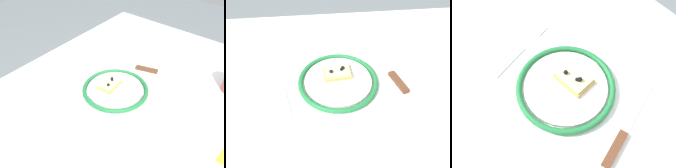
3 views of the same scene
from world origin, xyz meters
The scene contains 5 objects.
dining_table centered at (0.00, 0.00, 0.67)m, with size 1.17×0.86×0.77m.
plate centered at (0.00, 0.03, 0.78)m, with size 0.24×0.24×0.02m.
pizza_slice_near centered at (0.00, 0.06, 0.79)m, with size 0.09×0.07×0.03m.
knife centered at (0.17, 0.05, 0.77)m, with size 0.09×0.24×0.01m.
fork centered at (-0.16, 0.02, 0.77)m, with size 0.06×0.20×0.00m.
Camera 1 is at (-0.57, -0.41, 1.39)m, focal length 41.81 mm.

